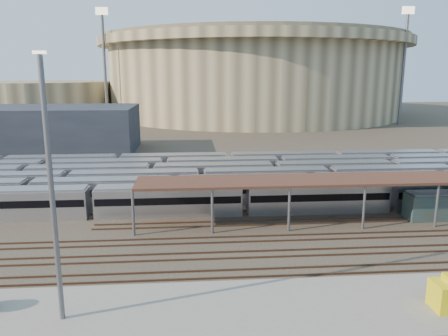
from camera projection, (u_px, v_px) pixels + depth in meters
ground at (208, 237)px, 47.07m from camera, size 420.00×420.00×0.00m
apron at (149, 313)px, 32.06m from camera, size 50.00×9.00×0.20m
subway_trains at (194, 180)px, 64.60m from camera, size 124.55×23.90×3.60m
inspection_shed at (392, 180)px, 51.61m from camera, size 60.30×6.00×5.30m
empty_tracks at (210, 256)px, 42.18m from camera, size 170.00×9.62×0.18m
stadium at (253, 75)px, 181.79m from camera, size 124.00×124.00×32.50m
secondary_arena at (37, 100)px, 167.47m from camera, size 56.00×56.00×14.00m
service_building at (39, 130)px, 96.83m from camera, size 42.00×20.00×10.00m
floodlight_0 at (105, 63)px, 147.41m from camera, size 4.00×1.00×38.40m
floodlight_2 at (404, 62)px, 145.44m from camera, size 4.00×1.00×38.40m
floodlight_3 at (170, 65)px, 197.64m from camera, size 4.00×1.00×38.40m
yard_light_pole at (52, 192)px, 29.24m from camera, size 0.82×0.36×18.56m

